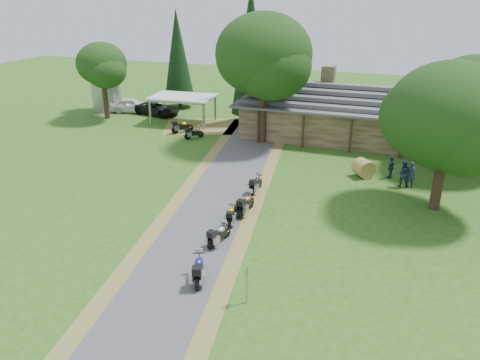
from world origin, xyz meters
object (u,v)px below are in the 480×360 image
(motorcycle_row_c, at_px, (231,214))
(motorcycle_row_b, at_px, (219,233))
(motorcycle_row_e, at_px, (256,183))
(motorcycle_carport_a, at_px, (182,126))
(lodge, at_px, (358,111))
(motorcycle_row_d, at_px, (246,203))
(motorcycle_row_a, at_px, (198,267))
(hay_bale, at_px, (364,168))
(carport, at_px, (183,109))
(car_white_sedan, at_px, (132,103))
(car_dark_suv, at_px, (157,105))
(silo, at_px, (105,81))
(motorcycle_carport_b, at_px, (194,132))

(motorcycle_row_c, bearing_deg, motorcycle_row_b, 172.22)
(motorcycle_row_e, height_order, motorcycle_carport_a, motorcycle_carport_a)
(lodge, xyz_separation_m, motorcycle_row_c, (-5.00, -19.64, -1.88))
(motorcycle_row_d, bearing_deg, motorcycle_carport_a, 43.16)
(motorcycle_row_b, bearing_deg, motorcycle_row_e, 15.25)
(motorcycle_row_a, xyz_separation_m, motorcycle_row_c, (-0.56, 5.94, -0.11))
(motorcycle_row_e, relative_size, hay_bale, 1.35)
(carport, distance_m, car_white_sedan, 7.49)
(motorcycle_row_c, distance_m, motorcycle_row_d, 1.57)
(car_white_sedan, height_order, car_dark_suv, car_dark_suv)
(motorcycle_row_a, distance_m, motorcycle_row_e, 10.83)
(lodge, relative_size, motorcycle_row_c, 12.74)
(car_white_sedan, distance_m, motorcycle_row_c, 28.65)
(car_white_sedan, relative_size, motorcycle_row_c, 3.59)
(car_white_sedan, height_order, motorcycle_carport_a, car_white_sedan)
(car_dark_suv, distance_m, motorcycle_carport_a, 7.60)
(silo, relative_size, motorcycle_carport_a, 3.33)
(motorcycle_row_a, xyz_separation_m, hay_bale, (6.07, 15.93, -0.03))
(motorcycle_row_c, xyz_separation_m, hay_bale, (6.63, 9.99, 0.08))
(lodge, xyz_separation_m, motorcycle_row_e, (-4.98, -14.76, -1.85))
(car_dark_suv, xyz_separation_m, motorcycle_row_b, (16.46, -23.48, -0.44))
(car_dark_suv, distance_m, hay_bale, 25.39)
(motorcycle_row_a, bearing_deg, car_white_sedan, 17.41)
(car_white_sedan, height_order, motorcycle_row_c, car_white_sedan)
(car_dark_suv, xyz_separation_m, motorcycle_carport_a, (5.50, -5.24, -0.38))
(lodge, height_order, motorcycle_row_b, lodge)
(silo, bearing_deg, car_white_sedan, -0.59)
(motorcycle_row_c, height_order, motorcycle_carport_a, motorcycle_carport_a)
(motorcycle_carport_b, bearing_deg, silo, 104.15)
(car_dark_suv, distance_m, motorcycle_carport_b, 9.84)
(car_white_sedan, relative_size, motorcycle_carport_a, 3.10)
(silo, bearing_deg, car_dark_suv, -0.98)
(motorcycle_row_a, distance_m, hay_bale, 17.04)
(hay_bale, bearing_deg, motorcycle_row_b, -117.22)
(hay_bale, bearing_deg, carport, 154.15)
(silo, height_order, motorcycle_carport_a, silo)
(silo, xyz_separation_m, motorcycle_row_a, (23.16, -27.07, -2.55))
(lodge, relative_size, motorcycle_row_e, 12.11)
(motorcycle_row_c, bearing_deg, silo, 33.83)
(motorcycle_row_c, height_order, motorcycle_row_d, motorcycle_row_d)
(lodge, relative_size, motorcycle_carport_b, 12.59)
(motorcycle_row_d, distance_m, motorcycle_row_e, 3.39)
(motorcycle_carport_b, bearing_deg, motorcycle_carport_a, 94.18)
(motorcycle_row_a, relative_size, motorcycle_row_d, 1.00)
(motorcycle_row_d, distance_m, motorcycle_carport_a, 18.12)
(motorcycle_row_d, height_order, motorcycle_carport_a, motorcycle_row_d)
(motorcycle_carport_a, height_order, motorcycle_carport_b, motorcycle_carport_a)
(silo, relative_size, motorcycle_carport_b, 3.80)
(motorcycle_carport_b, bearing_deg, motorcycle_row_e, -96.91)
(motorcycle_row_c, relative_size, hay_bale, 1.28)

